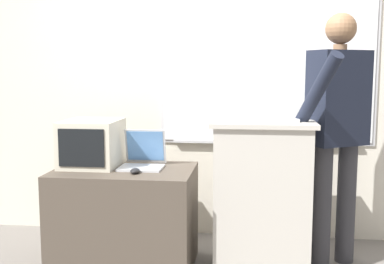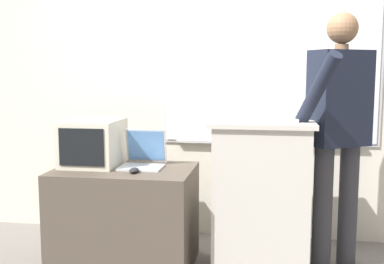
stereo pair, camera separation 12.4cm
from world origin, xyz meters
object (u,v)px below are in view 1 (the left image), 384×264
lectern_podium (261,195)px  side_desk (125,218)px  person_presenter (337,123)px  crt_monitor (92,143)px  laptop (143,156)px  wireless_keyboard (266,120)px  computer_mouse_by_laptop (135,171)px

lectern_podium → side_desk: lectern_podium is taller
person_presenter → crt_monitor: person_presenter is taller
lectern_podium → side_desk: bearing=-175.4°
lectern_podium → crt_monitor: (-1.18, 0.01, 0.33)m
person_presenter → crt_monitor: bearing=153.7°
crt_monitor → person_presenter: bearing=4.4°
laptop → lectern_podium: bearing=-1.5°
lectern_podium → laptop: lectern_podium is taller
side_desk → person_presenter: person_presenter is taller
side_desk → wireless_keyboard: 1.17m
laptop → wireless_keyboard: (0.83, -0.09, 0.27)m
computer_mouse_by_laptop → crt_monitor: size_ratio=0.23×
person_presenter → laptop: bearing=154.2°
laptop → crt_monitor: size_ratio=0.69×
lectern_podium → side_desk: 0.95m
side_desk → laptop: 0.44m
person_presenter → laptop: (-1.32, -0.11, -0.23)m
laptop → computer_mouse_by_laptop: bearing=-91.2°
lectern_podium → computer_mouse_by_laptop: bearing=-165.8°
laptop → person_presenter: bearing=4.9°
person_presenter → computer_mouse_by_laptop: (-1.33, -0.34, -0.29)m
computer_mouse_by_laptop → person_presenter: bearing=14.5°
person_presenter → computer_mouse_by_laptop: bearing=163.8°
lectern_podium → wireless_keyboard: wireless_keyboard is taller
laptop → computer_mouse_by_laptop: (-0.00, -0.23, -0.06)m
wireless_keyboard → computer_mouse_by_laptop: 0.91m
side_desk → crt_monitor: size_ratio=2.13×
person_presenter → wireless_keyboard: size_ratio=4.10×
side_desk → crt_monitor: 0.57m
crt_monitor → laptop: bearing=2.3°
lectern_podium → person_presenter: size_ratio=0.59×
person_presenter → side_desk: bearing=157.7°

